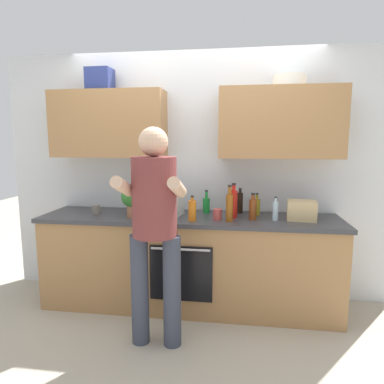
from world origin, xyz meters
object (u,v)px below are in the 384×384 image
(bottle_juice, at_px, (192,210))
(person_standing, at_px, (155,220))
(bottle_oil, at_px, (257,207))
(grocery_bag_produce, at_px, (169,205))
(bottle_soda, at_px, (206,205))
(bottle_water, at_px, (275,211))
(cup_tea, at_px, (132,209))
(grocery_bag_bread, at_px, (301,210))
(cup_stoneware, at_px, (96,210))
(bottle_soy, at_px, (240,202))
(bottle_hotsauce, at_px, (234,203))
(cup_ceramic, at_px, (217,214))
(potted_herb, at_px, (132,199))
(bottle_vinegar, at_px, (253,209))
(bottle_syrup, at_px, (229,206))

(bottle_juice, bearing_deg, person_standing, -114.09)
(bottle_oil, height_order, grocery_bag_produce, bottle_oil)
(bottle_soda, bearing_deg, bottle_water, -20.14)
(bottle_oil, relative_size, grocery_bag_produce, 0.88)
(cup_tea, bearing_deg, grocery_bag_bread, -1.73)
(bottle_water, bearing_deg, cup_stoneware, 178.82)
(bottle_soy, xyz_separation_m, cup_tea, (-1.06, -0.16, -0.06))
(bottle_hotsauce, bearing_deg, cup_ceramic, -143.78)
(bottle_oil, distance_m, bottle_soy, 0.17)
(potted_herb, bearing_deg, bottle_juice, -5.71)
(bottle_vinegar, distance_m, bottle_hotsauce, 0.19)
(bottle_oil, height_order, grocery_bag_bread, bottle_oil)
(person_standing, distance_m, bottle_syrup, 0.75)
(person_standing, bearing_deg, bottle_water, 32.65)
(bottle_oil, bearing_deg, bottle_soda, 176.62)
(bottle_oil, bearing_deg, bottle_juice, -150.43)
(bottle_water, bearing_deg, bottle_soy, 139.33)
(bottle_soda, distance_m, grocery_bag_bread, 0.90)
(bottle_vinegar, bearing_deg, bottle_soy, 112.87)
(person_standing, relative_size, cup_stoneware, 19.64)
(cup_tea, relative_size, potted_herb, 0.29)
(bottle_water, relative_size, cup_ceramic, 2.18)
(cup_tea, relative_size, cup_ceramic, 0.88)
(bottle_soy, relative_size, potted_herb, 0.84)
(grocery_bag_bread, bearing_deg, cup_stoneware, -179.23)
(cup_stoneware, relative_size, grocery_bag_bread, 0.34)
(bottle_oil, relative_size, bottle_soda, 0.94)
(bottle_water, xyz_separation_m, potted_herb, (-1.31, -0.06, 0.09))
(cup_stoneware, bearing_deg, bottle_vinegar, -1.42)
(potted_herb, xyz_separation_m, grocery_bag_produce, (0.32, 0.16, -0.08))
(bottle_hotsauce, bearing_deg, bottle_soy, 74.29)
(bottle_juice, relative_size, cup_stoneware, 2.63)
(person_standing, bearing_deg, potted_herb, 122.82)
(bottle_water, bearing_deg, cup_tea, 175.42)
(bottle_syrup, bearing_deg, potted_herb, 177.85)
(bottle_water, relative_size, grocery_bag_bread, 0.86)
(person_standing, bearing_deg, bottle_juice, 65.91)
(cup_ceramic, distance_m, grocery_bag_produce, 0.50)
(person_standing, distance_m, grocery_bag_bread, 1.37)
(bottle_soda, xyz_separation_m, potted_herb, (-0.67, -0.30, 0.10))
(bottle_water, distance_m, bottle_soy, 0.42)
(bottle_syrup, relative_size, bottle_soda, 1.44)
(potted_herb, bearing_deg, grocery_bag_bread, 4.64)
(cup_stoneware, xyz_separation_m, grocery_bag_produce, (0.72, 0.06, 0.05))
(cup_tea, relative_size, grocery_bag_produce, 0.36)
(bottle_juice, bearing_deg, grocery_bag_bread, 10.64)
(person_standing, distance_m, bottle_oil, 1.15)
(bottle_hotsauce, bearing_deg, cup_stoneware, -178.98)
(bottle_soy, distance_m, cup_stoneware, 1.42)
(bottle_water, relative_size, bottle_soda, 0.95)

